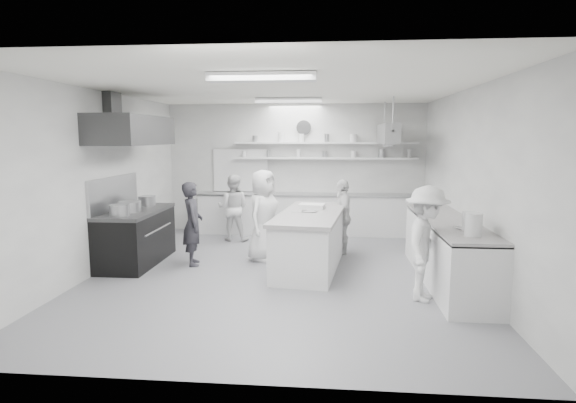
# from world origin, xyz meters

# --- Properties ---
(floor) EXTENTS (6.00, 7.00, 0.02)m
(floor) POSITION_xyz_m (0.00, 0.00, -0.01)
(floor) COLOR gray
(floor) RESTS_ON ground
(ceiling) EXTENTS (6.00, 7.00, 0.02)m
(ceiling) POSITION_xyz_m (0.00, 0.00, 3.01)
(ceiling) COLOR white
(ceiling) RESTS_ON wall_back
(wall_back) EXTENTS (6.00, 0.04, 3.00)m
(wall_back) POSITION_xyz_m (0.00, 3.50, 1.50)
(wall_back) COLOR silver
(wall_back) RESTS_ON floor
(wall_front) EXTENTS (6.00, 0.04, 3.00)m
(wall_front) POSITION_xyz_m (0.00, -3.50, 1.50)
(wall_front) COLOR silver
(wall_front) RESTS_ON floor
(wall_left) EXTENTS (0.04, 7.00, 3.00)m
(wall_left) POSITION_xyz_m (-3.00, 0.00, 1.50)
(wall_left) COLOR silver
(wall_left) RESTS_ON floor
(wall_right) EXTENTS (0.04, 7.00, 3.00)m
(wall_right) POSITION_xyz_m (3.00, 0.00, 1.50)
(wall_right) COLOR silver
(wall_right) RESTS_ON floor
(stove) EXTENTS (0.80, 1.80, 0.90)m
(stove) POSITION_xyz_m (-2.60, 0.40, 0.45)
(stove) COLOR black
(stove) RESTS_ON floor
(exhaust_hood) EXTENTS (0.85, 2.00, 0.50)m
(exhaust_hood) POSITION_xyz_m (-2.60, 0.40, 2.35)
(exhaust_hood) COLOR #3B3B3C
(exhaust_hood) RESTS_ON wall_left
(back_counter) EXTENTS (5.00, 0.60, 0.92)m
(back_counter) POSITION_xyz_m (0.30, 3.20, 0.46)
(back_counter) COLOR silver
(back_counter) RESTS_ON floor
(shelf_lower) EXTENTS (4.20, 0.26, 0.04)m
(shelf_lower) POSITION_xyz_m (0.70, 3.37, 1.75)
(shelf_lower) COLOR silver
(shelf_lower) RESTS_ON wall_back
(shelf_upper) EXTENTS (4.20, 0.26, 0.04)m
(shelf_upper) POSITION_xyz_m (0.70, 3.37, 2.10)
(shelf_upper) COLOR silver
(shelf_upper) RESTS_ON wall_back
(pass_through_window) EXTENTS (1.30, 0.04, 1.00)m
(pass_through_window) POSITION_xyz_m (-1.30, 3.48, 1.45)
(pass_through_window) COLOR black
(pass_through_window) RESTS_ON wall_back
(wall_clock) EXTENTS (0.32, 0.05, 0.32)m
(wall_clock) POSITION_xyz_m (0.20, 3.46, 2.45)
(wall_clock) COLOR white
(wall_clock) RESTS_ON wall_back
(right_counter) EXTENTS (0.74, 3.30, 0.94)m
(right_counter) POSITION_xyz_m (2.65, -0.20, 0.47)
(right_counter) COLOR silver
(right_counter) RESTS_ON floor
(pot_rack) EXTENTS (0.30, 1.60, 0.40)m
(pot_rack) POSITION_xyz_m (2.00, 2.40, 2.30)
(pot_rack) COLOR #A2A3A5
(pot_rack) RESTS_ON ceiling
(light_fixture_front) EXTENTS (1.30, 0.25, 0.10)m
(light_fixture_front) POSITION_xyz_m (0.00, -1.80, 2.94)
(light_fixture_front) COLOR silver
(light_fixture_front) RESTS_ON ceiling
(light_fixture_rear) EXTENTS (1.30, 0.25, 0.10)m
(light_fixture_rear) POSITION_xyz_m (0.00, 1.80, 2.94)
(light_fixture_rear) COLOR silver
(light_fixture_rear) RESTS_ON ceiling
(prep_island) EXTENTS (1.21, 2.57, 0.91)m
(prep_island) POSITION_xyz_m (0.50, 0.42, 0.46)
(prep_island) COLOR silver
(prep_island) RESTS_ON floor
(stove_pot) EXTENTS (0.38, 0.38, 0.23)m
(stove_pot) POSITION_xyz_m (-2.60, 0.19, 1.03)
(stove_pot) COLOR #A2A3A5
(stove_pot) RESTS_ON stove
(cook_stove) EXTENTS (0.50, 0.62, 1.47)m
(cook_stove) POSITION_xyz_m (-1.56, 0.38, 0.73)
(cook_stove) COLOR #2A292F
(cook_stove) RESTS_ON floor
(cook_back) EXTENTS (0.71, 0.56, 1.44)m
(cook_back) POSITION_xyz_m (-1.26, 2.36, 0.72)
(cook_back) COLOR white
(cook_back) RESTS_ON floor
(cook_island_left) EXTENTS (0.78, 0.94, 1.65)m
(cook_island_left) POSITION_xyz_m (-0.38, 0.81, 0.83)
(cook_island_left) COLOR white
(cook_island_left) RESTS_ON floor
(cook_island_right) EXTENTS (0.43, 0.87, 1.43)m
(cook_island_right) POSITION_xyz_m (1.07, 1.47, 0.72)
(cook_island_right) COLOR white
(cook_island_right) RESTS_ON floor
(cook_right) EXTENTS (0.92, 1.17, 1.59)m
(cook_right) POSITION_xyz_m (2.14, -1.08, 0.80)
(cook_right) COLOR white
(cook_right) RESTS_ON floor
(bowl_island_a) EXTENTS (0.34, 0.34, 0.07)m
(bowl_island_a) POSITION_xyz_m (0.48, 0.48, 0.95)
(bowl_island_a) COLOR #A2A3A5
(bowl_island_a) RESTS_ON prep_island
(bowl_island_b) EXTENTS (0.23, 0.23, 0.06)m
(bowl_island_b) POSITION_xyz_m (0.25, 0.44, 0.94)
(bowl_island_b) COLOR silver
(bowl_island_b) RESTS_ON prep_island
(bowl_right) EXTENTS (0.33, 0.33, 0.06)m
(bowl_right) POSITION_xyz_m (2.68, -0.89, 0.97)
(bowl_right) COLOR silver
(bowl_right) RESTS_ON right_counter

